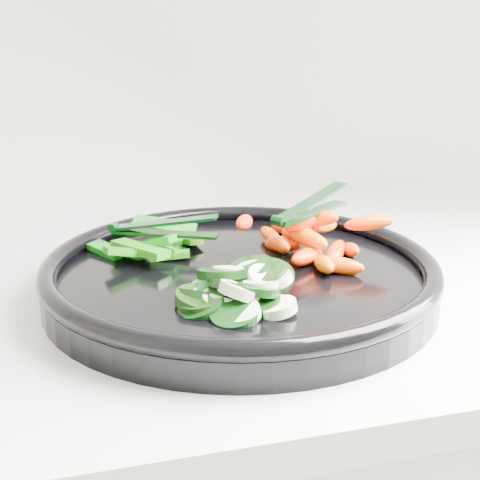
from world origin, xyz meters
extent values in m
cylinder|color=black|center=(-0.64, 1.63, 0.94)|extent=(0.45, 0.45, 0.02)
torus|color=black|center=(-0.64, 1.63, 0.96)|extent=(0.46, 0.46, 0.02)
cylinder|color=black|center=(-0.67, 1.52, 0.96)|extent=(0.05, 0.05, 0.02)
cylinder|color=#D2F2C1|center=(-0.67, 1.52, 0.96)|extent=(0.04, 0.04, 0.02)
cylinder|color=black|center=(-0.69, 1.57, 0.96)|extent=(0.05, 0.05, 0.03)
cylinder|color=beige|center=(-0.68, 1.55, 0.96)|extent=(0.04, 0.04, 0.02)
cylinder|color=black|center=(-0.68, 1.56, 0.96)|extent=(0.05, 0.05, 0.03)
cylinder|color=beige|center=(-0.68, 1.55, 0.96)|extent=(0.04, 0.04, 0.02)
cylinder|color=black|center=(-0.65, 1.53, 0.96)|extent=(0.05, 0.05, 0.02)
cylinder|color=beige|center=(-0.64, 1.52, 0.96)|extent=(0.04, 0.04, 0.02)
cylinder|color=black|center=(-0.67, 1.57, 0.96)|extent=(0.05, 0.06, 0.03)
cylinder|color=beige|center=(-0.68, 1.58, 0.96)|extent=(0.05, 0.05, 0.02)
cylinder|color=black|center=(-0.70, 1.55, 0.96)|extent=(0.05, 0.05, 0.01)
cylinder|color=beige|center=(-0.68, 1.55, 0.96)|extent=(0.04, 0.04, 0.01)
cylinder|color=black|center=(-0.69, 1.56, 0.96)|extent=(0.07, 0.07, 0.02)
cylinder|color=#E0F7C6|center=(-0.69, 1.56, 0.96)|extent=(0.04, 0.04, 0.01)
cylinder|color=black|center=(-0.70, 1.54, 0.96)|extent=(0.05, 0.05, 0.02)
cylinder|color=beige|center=(-0.68, 1.56, 0.96)|extent=(0.05, 0.05, 0.02)
cylinder|color=black|center=(-0.64, 1.57, 0.97)|extent=(0.06, 0.06, 0.03)
cylinder|color=#CAE9BA|center=(-0.63, 1.56, 0.97)|extent=(0.04, 0.04, 0.02)
cylinder|color=black|center=(-0.67, 1.59, 0.97)|extent=(0.05, 0.05, 0.02)
cylinder|color=#D5F0C0|center=(-0.66, 1.59, 0.97)|extent=(0.04, 0.04, 0.01)
cylinder|color=black|center=(-0.67, 1.56, 0.97)|extent=(0.05, 0.05, 0.02)
cylinder|color=beige|center=(-0.67, 1.54, 0.97)|extent=(0.04, 0.04, 0.03)
cylinder|color=black|center=(-0.63, 1.57, 0.97)|extent=(0.06, 0.05, 0.03)
cylinder|color=#C9EBBC|center=(-0.64, 1.56, 0.97)|extent=(0.04, 0.04, 0.02)
cylinder|color=black|center=(-0.65, 1.59, 0.97)|extent=(0.05, 0.05, 0.02)
cylinder|color=beige|center=(-0.65, 1.58, 0.97)|extent=(0.04, 0.04, 0.02)
cylinder|color=black|center=(-0.65, 1.54, 0.97)|extent=(0.05, 0.05, 0.02)
cylinder|color=beige|center=(-0.65, 1.55, 0.97)|extent=(0.03, 0.03, 0.02)
ellipsoid|color=#EC3C00|center=(-0.54, 1.63, 0.96)|extent=(0.04, 0.05, 0.03)
ellipsoid|color=#DE4600|center=(-0.57, 1.63, 0.96)|extent=(0.05, 0.05, 0.03)
ellipsoid|color=#FF5E00|center=(-0.55, 1.59, 0.96)|extent=(0.05, 0.04, 0.02)
ellipsoid|color=#FF4000|center=(-0.59, 1.67, 0.96)|extent=(0.04, 0.05, 0.03)
ellipsoid|color=red|center=(-0.53, 1.63, 0.96)|extent=(0.02, 0.05, 0.02)
ellipsoid|color=#FF5D00|center=(-0.59, 1.67, 0.96)|extent=(0.03, 0.05, 0.02)
ellipsoid|color=#FF5900|center=(-0.57, 1.60, 0.96)|extent=(0.02, 0.05, 0.02)
ellipsoid|color=#E33900|center=(-0.56, 1.72, 0.96)|extent=(0.04, 0.05, 0.02)
ellipsoid|color=#FF6300|center=(-0.59, 1.70, 0.96)|extent=(0.02, 0.04, 0.02)
ellipsoid|color=red|center=(-0.60, 1.63, 0.98)|extent=(0.02, 0.04, 0.02)
ellipsoid|color=#EC1100|center=(-0.56, 1.68, 0.98)|extent=(0.03, 0.06, 0.03)
ellipsoid|color=#FF1E00|center=(-0.57, 1.67, 0.98)|extent=(0.03, 0.05, 0.02)
ellipsoid|color=#FF6400|center=(-0.57, 1.64, 0.98)|extent=(0.04, 0.06, 0.02)
ellipsoid|color=#F15600|center=(-0.58, 1.66, 0.98)|extent=(0.04, 0.03, 0.02)
ellipsoid|color=#FC5500|center=(-0.54, 1.68, 0.98)|extent=(0.05, 0.04, 0.02)
ellipsoid|color=red|center=(-0.56, 1.66, 0.99)|extent=(0.05, 0.04, 0.03)
ellipsoid|color=#FF3700|center=(-0.63, 1.66, 0.99)|extent=(0.03, 0.05, 0.02)
ellipsoid|color=#F22100|center=(-0.57, 1.65, 0.99)|extent=(0.05, 0.04, 0.02)
ellipsoid|color=#F64400|center=(-0.51, 1.63, 0.99)|extent=(0.05, 0.03, 0.02)
cube|color=#09660A|center=(-0.71, 1.70, 0.96)|extent=(0.03, 0.05, 0.02)
cube|color=#0A7112|center=(-0.69, 1.69, 0.96)|extent=(0.04, 0.06, 0.03)
cube|color=#23710A|center=(-0.68, 1.72, 0.96)|extent=(0.03, 0.05, 0.02)
cube|color=#26720A|center=(-0.70, 1.68, 0.96)|extent=(0.04, 0.02, 0.01)
cube|color=#1A6A0A|center=(-0.71, 1.70, 0.96)|extent=(0.07, 0.05, 0.02)
cube|color=#0C6609|center=(-0.76, 1.71, 0.96)|extent=(0.04, 0.05, 0.01)
cube|color=#0C6309|center=(-0.74, 1.70, 0.96)|extent=(0.02, 0.07, 0.03)
cube|color=#0D6B0A|center=(-0.72, 1.69, 0.97)|extent=(0.06, 0.05, 0.03)
cube|color=#12720A|center=(-0.74, 1.67, 0.97)|extent=(0.05, 0.03, 0.02)
cube|color=#116D0A|center=(-0.73, 1.67, 0.97)|extent=(0.05, 0.06, 0.01)
cube|color=#0A6209|center=(-0.70, 1.74, 0.97)|extent=(0.07, 0.04, 0.02)
cylinder|color=black|center=(-0.61, 1.62, 1.00)|extent=(0.01, 0.01, 0.01)
cube|color=black|center=(-0.56, 1.65, 1.00)|extent=(0.10, 0.08, 0.00)
cube|color=black|center=(-0.56, 1.65, 1.01)|extent=(0.10, 0.07, 0.02)
cylinder|color=black|center=(-0.75, 1.72, 0.98)|extent=(0.01, 0.01, 0.01)
cube|color=black|center=(-0.70, 1.70, 0.97)|extent=(0.11, 0.06, 0.00)
cube|color=black|center=(-0.70, 1.70, 0.99)|extent=(0.11, 0.06, 0.02)
camera|label=1|loc=(-0.80, 1.05, 1.18)|focal=50.00mm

